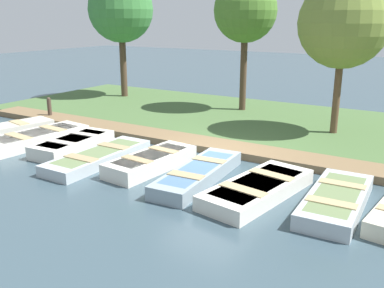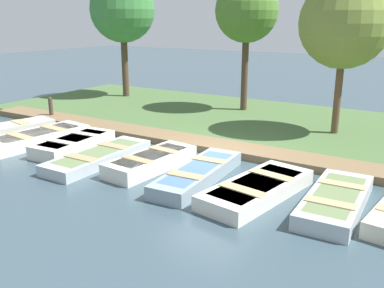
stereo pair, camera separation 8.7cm
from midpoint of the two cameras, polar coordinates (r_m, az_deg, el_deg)
name	(u,v)px [view 2 (the right image)]	position (r m, az deg, el deg)	size (l,w,h in m)	color
ground_plane	(209,161)	(12.48, 2.44, -2.29)	(80.00, 80.00, 0.00)	#384C56
shore_bank	(272,124)	(16.83, 10.83, 2.69)	(8.00, 24.00, 0.17)	#476638
dock_walkway	(227,148)	(13.40, 4.82, -0.52)	(1.13, 21.41, 0.22)	brown
rowboat_0	(2,131)	(16.35, -23.84, 1.61)	(3.69, 1.73, 0.43)	beige
rowboat_1	(38,137)	(15.04, -19.71, 0.84)	(3.47, 1.61, 0.42)	silver
rowboat_2	(74,144)	(13.90, -15.33, 0.02)	(2.80, 1.29, 0.43)	silver
rowboat_3	(99,157)	(12.61, -12.16, -1.66)	(3.49, 1.12, 0.34)	#B2BCC1
rowboat_4	(151,161)	(11.83, -5.27, -2.30)	(2.92, 1.29, 0.44)	silver
rowboat_5	(198,174)	(10.95, 1.04, -3.97)	(3.50, 1.19, 0.38)	#8C9EA8
rowboat_6	(257,189)	(10.12, 8.90, -5.93)	(3.38, 1.75, 0.38)	silver
rowboat_7	(336,201)	(9.92, 18.85, -7.15)	(3.11, 1.22, 0.38)	#B2BCC1
mooring_post_near	(51,108)	(18.31, -18.17, 4.53)	(0.16, 0.16, 0.95)	#47382D
park_tree_far_left	(123,10)	(21.96, -9.13, 17.20)	(3.15, 3.15, 5.97)	#4C3828
park_tree_left	(247,11)	(18.44, 7.45, 17.12)	(2.60, 2.60, 5.60)	#4C3828
park_tree_center	(345,24)	(15.21, 19.86, 14.87)	(2.95, 2.95, 5.33)	brown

